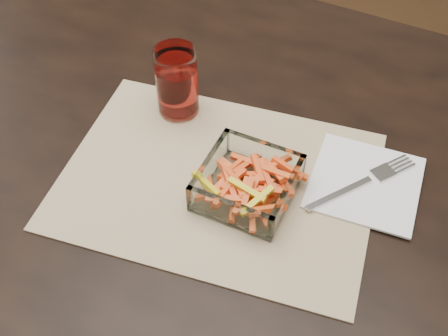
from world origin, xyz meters
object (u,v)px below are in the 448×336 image
(glass_bowl, at_px, (247,185))
(tumbler, at_px, (177,84))
(fork, at_px, (364,182))
(dining_table, at_px, (176,165))

(glass_bowl, bearing_deg, tumbler, 148.11)
(tumbler, relative_size, fork, 0.70)
(dining_table, xyz_separation_m, glass_bowl, (0.16, -0.07, 0.11))
(glass_bowl, height_order, tumbler, tumbler)
(tumbler, bearing_deg, dining_table, -75.64)
(dining_table, bearing_deg, glass_bowl, -22.30)
(dining_table, distance_m, fork, 0.32)
(dining_table, xyz_separation_m, fork, (0.31, 0.03, 0.10))
(dining_table, height_order, glass_bowl, glass_bowl)
(tumbler, bearing_deg, fork, -2.81)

